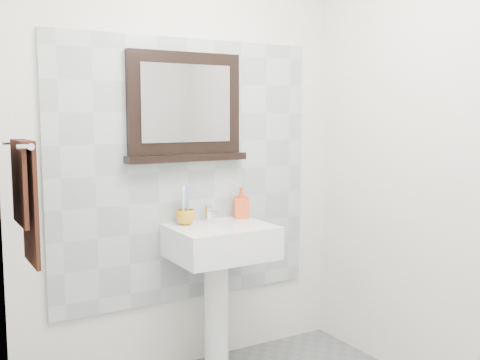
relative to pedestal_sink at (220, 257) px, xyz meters
name	(u,v)px	position (x,y,z in m)	size (l,w,h in m)	color
back_wall	(186,154)	(-0.10, 0.23, 0.57)	(2.00, 0.01, 2.50)	silver
left_wall	(46,185)	(-1.10, -0.87, 0.57)	(0.01, 2.20, 2.50)	silver
right_wall	(463,160)	(0.90, -0.87, 0.57)	(0.01, 2.20, 2.50)	silver
splashback	(187,171)	(-0.10, 0.21, 0.47)	(1.60, 0.02, 1.50)	#A8B1B6
pedestal_sink	(220,257)	(0.00, 0.00, 0.00)	(0.55, 0.44, 0.96)	white
toothbrush_cup	(186,217)	(-0.15, 0.12, 0.23)	(0.11, 0.11, 0.09)	orange
toothbrushes	(186,203)	(-0.15, 0.12, 0.31)	(0.05, 0.04, 0.21)	white
soap_dispenser	(241,202)	(0.22, 0.14, 0.28)	(0.08, 0.09, 0.19)	red
framed_mirror	(185,110)	(-0.12, 0.19, 0.82)	(0.72, 0.11, 0.61)	black
towel_bar	(22,145)	(-1.05, -0.14, 0.67)	(0.07, 0.40, 0.03)	silver
hand_towel	(26,193)	(-1.04, -0.14, 0.46)	(0.06, 0.30, 0.55)	black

